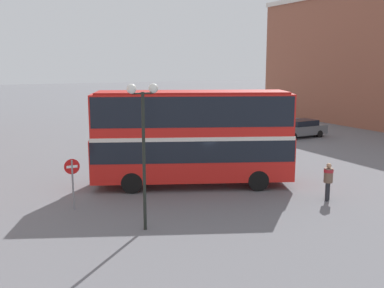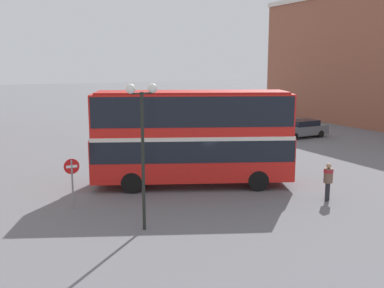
% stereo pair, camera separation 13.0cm
% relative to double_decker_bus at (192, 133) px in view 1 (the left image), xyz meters
% --- Properties ---
extents(ground_plane, '(240.00, 240.00, 0.00)m').
position_rel_double_decker_bus_xyz_m(ground_plane, '(1.17, -0.38, -2.79)').
color(ground_plane, slate).
extents(double_decker_bus, '(10.27, 6.19, 4.88)m').
position_rel_double_decker_bus_xyz_m(double_decker_bus, '(0.00, 0.00, 0.00)').
color(double_decker_bus, red).
rests_on(double_decker_bus, ground_plane).
extents(pedestrian_foreground, '(0.60, 0.60, 1.77)m').
position_rel_double_decker_bus_xyz_m(pedestrian_foreground, '(4.51, -5.02, -1.71)').
color(pedestrian_foreground, '#232328').
rests_on(pedestrian_foreground, ground_plane).
extents(parked_car_kerb_near, '(4.72, 2.09, 1.48)m').
position_rel_double_decker_bus_xyz_m(parked_car_kerb_near, '(15.05, 9.67, -2.03)').
color(parked_car_kerb_near, slate).
rests_on(parked_car_kerb_near, ground_plane).
extents(parked_car_kerb_far, '(4.10, 2.13, 1.56)m').
position_rel_double_decker_bus_xyz_m(parked_car_kerb_far, '(2.89, 8.11, -1.98)').
color(parked_car_kerb_far, silver).
rests_on(parked_car_kerb_far, ground_plane).
extents(street_lamp_twin_globe, '(1.20, 0.36, 5.54)m').
position_rel_double_decker_bus_xyz_m(street_lamp_twin_globe, '(-4.35, -4.78, 1.34)').
color(street_lamp_twin_globe, black).
rests_on(street_lamp_twin_globe, ground_plane).
extents(no_entry_sign, '(0.67, 0.08, 2.24)m').
position_rel_double_decker_bus_xyz_m(no_entry_sign, '(-6.29, -1.13, -1.26)').
color(no_entry_sign, gray).
rests_on(no_entry_sign, ground_plane).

